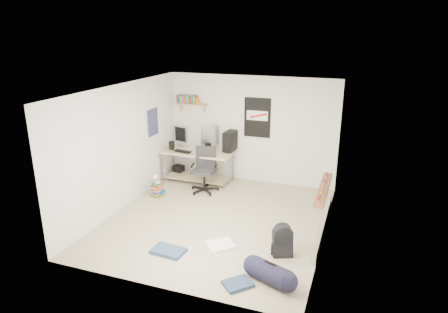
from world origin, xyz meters
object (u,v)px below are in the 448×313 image
(duffel_bag, at_px, (270,274))
(book_stack, at_px, (158,190))
(backpack, at_px, (282,243))
(office_chair, at_px, (204,171))
(desk, at_px, (197,167))

(duffel_bag, relative_size, book_stack, 1.42)
(backpack, relative_size, duffel_bag, 0.70)
(office_chair, relative_size, book_stack, 2.35)
(desk, relative_size, duffel_bag, 2.79)
(backpack, xyz_separation_m, duffel_bag, (-0.01, -0.80, -0.06))
(duffel_bag, xyz_separation_m, book_stack, (-3.02, 2.19, 0.01))
(desk, xyz_separation_m, backpack, (2.59, -2.53, -0.16))
(backpack, distance_m, duffel_bag, 0.80)
(desk, relative_size, backpack, 3.98)
(desk, xyz_separation_m, office_chair, (0.40, -0.52, 0.12))
(backpack, bearing_deg, desk, 113.83)
(desk, height_order, office_chair, office_chair)
(desk, height_order, duffel_bag, desk)
(backpack, xyz_separation_m, book_stack, (-3.04, 1.39, -0.05))
(office_chair, relative_size, backpack, 2.37)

